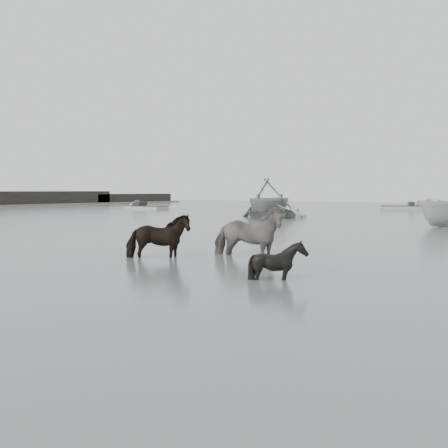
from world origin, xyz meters
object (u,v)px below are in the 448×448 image
Objects in this scene: pony_pinto at (248,225)px; pony_dark at (158,231)px; pony_black at (278,254)px; rowboat_lead at (270,210)px.

pony_pinto is 1.40× the size of pony_dark.
pony_black is at bearing -79.38° from pony_dark.
pony_pinto is 2.51m from pony_dark.
rowboat_lead is (-13.59, 21.10, -0.02)m from pony_black.
pony_pinto reaches higher than pony_black.
pony_pinto is at bearing -59.61° from rowboat_lead.
pony_dark is (-1.66, -1.87, -0.14)m from pony_pinto.
pony_pinto is at bearing -16.75° from pony_dark.
pony_dark is at bearing 79.46° from pony_black.
pony_pinto is at bearing 47.17° from pony_black.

